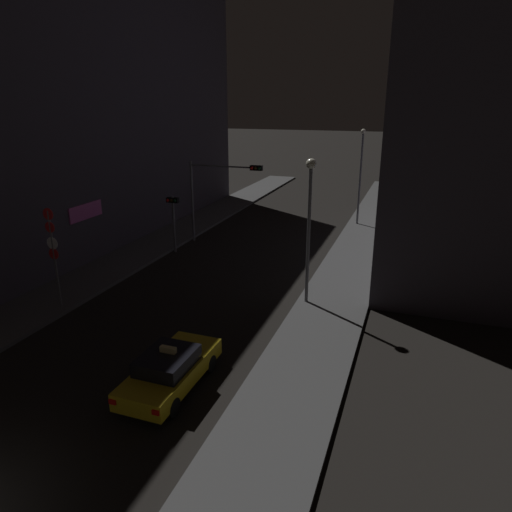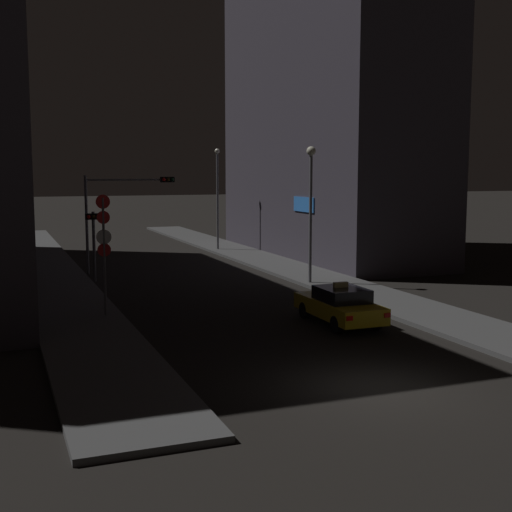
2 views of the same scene
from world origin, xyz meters
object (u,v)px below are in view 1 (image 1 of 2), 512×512
(taxi, at_px, (170,369))
(traffic_light_overhead, at_px, (218,185))
(street_lamp_near_block, at_px, (309,211))
(traffic_light_left_kerb, at_px, (173,212))
(sign_pole_left, at_px, (53,249))
(street_lamp_far_block, at_px, (361,170))

(taxi, distance_m, traffic_light_overhead, 17.46)
(street_lamp_near_block, bearing_deg, traffic_light_left_kerb, 152.10)
(traffic_light_overhead, height_order, street_lamp_near_block, street_lamp_near_block)
(taxi, relative_size, sign_pole_left, 0.95)
(traffic_light_overhead, bearing_deg, street_lamp_near_block, -44.88)
(sign_pole_left, bearing_deg, traffic_light_left_kerb, 84.63)
(street_lamp_near_block, relative_size, street_lamp_far_block, 0.95)
(street_lamp_far_block, bearing_deg, traffic_light_overhead, -136.13)
(taxi, relative_size, traffic_light_overhead, 0.81)
(street_lamp_near_block, bearing_deg, taxi, -108.29)
(taxi, xyz_separation_m, street_lamp_far_block, (3.03, 24.30, 3.63))
(taxi, relative_size, traffic_light_left_kerb, 1.22)
(traffic_light_overhead, xyz_separation_m, sign_pole_left, (-2.84, -12.25, -1.07))
(street_lamp_far_block, bearing_deg, taxi, -97.11)
(traffic_light_left_kerb, distance_m, street_lamp_near_block, 11.46)
(traffic_light_left_kerb, height_order, street_lamp_near_block, street_lamp_near_block)
(taxi, height_order, traffic_light_overhead, traffic_light_overhead)
(traffic_light_left_kerb, distance_m, sign_pole_left, 9.59)
(traffic_light_left_kerb, bearing_deg, sign_pole_left, -95.37)
(taxi, bearing_deg, sign_pole_left, 153.46)
(taxi, height_order, traffic_light_left_kerb, traffic_light_left_kerb)
(street_lamp_near_block, bearing_deg, sign_pole_left, -158.61)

